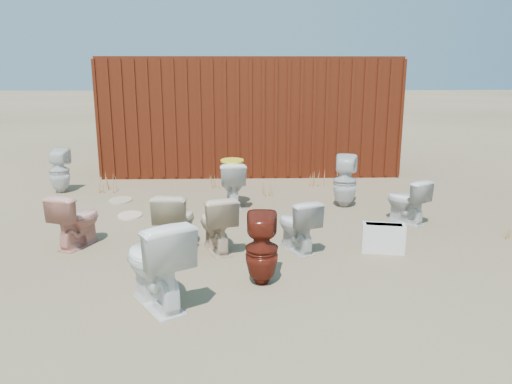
{
  "coord_description": "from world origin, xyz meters",
  "views": [
    {
      "loc": [
        -0.2,
        -5.88,
        2.14
      ],
      "look_at": [
        0.0,
        0.6,
        0.55
      ],
      "focal_mm": 35.0,
      "sensor_mm": 36.0,
      "label": 1
    }
  ],
  "objects_px": {
    "toilet_front_c": "(297,225)",
    "toilet_front_maroon": "(262,249)",
    "toilet_back_beige_right": "(176,220)",
    "toilet_back_yellowlid": "(232,184)",
    "toilet_back_e": "(345,181)",
    "shipping_container": "(250,114)",
    "toilet_back_a": "(59,171)",
    "toilet_front_a": "(156,262)",
    "toilet_front_e": "(406,201)",
    "toilet_front_pink": "(77,219)",
    "toilet_back_beige_left": "(216,223)",
    "loose_tank": "(383,238)"
  },
  "relations": [
    {
      "from": "toilet_front_c",
      "to": "toilet_front_maroon",
      "type": "relative_size",
      "value": 0.88
    },
    {
      "from": "toilet_back_beige_right",
      "to": "toilet_back_yellowlid",
      "type": "height_order",
      "value": "toilet_back_yellowlid"
    },
    {
      "from": "toilet_front_c",
      "to": "toilet_back_e",
      "type": "bearing_deg",
      "value": -139.67
    },
    {
      "from": "shipping_container",
      "to": "toilet_back_a",
      "type": "distance_m",
      "value": 4.19
    },
    {
      "from": "shipping_container",
      "to": "toilet_front_maroon",
      "type": "bearing_deg",
      "value": -89.95
    },
    {
      "from": "toilet_front_maroon",
      "to": "toilet_back_beige_right",
      "type": "bearing_deg",
      "value": -43.6
    },
    {
      "from": "toilet_front_maroon",
      "to": "toilet_back_yellowlid",
      "type": "relative_size",
      "value": 1.02
    },
    {
      "from": "toilet_front_a",
      "to": "toilet_front_e",
      "type": "relative_size",
      "value": 1.32
    },
    {
      "from": "toilet_front_maroon",
      "to": "toilet_front_pink",
      "type": "bearing_deg",
      "value": -25.21
    },
    {
      "from": "toilet_back_a",
      "to": "toilet_back_e",
      "type": "xyz_separation_m",
      "value": [
        4.89,
        -1.1,
        0.02
      ]
    },
    {
      "from": "toilet_back_a",
      "to": "toilet_back_beige_left",
      "type": "relative_size",
      "value": 1.12
    },
    {
      "from": "toilet_front_maroon",
      "to": "toilet_back_yellowlid",
      "type": "xyz_separation_m",
      "value": [
        -0.34,
        3.03,
        -0.01
      ]
    },
    {
      "from": "toilet_front_pink",
      "to": "toilet_front_e",
      "type": "xyz_separation_m",
      "value": [
        4.4,
        0.85,
        -0.02
      ]
    },
    {
      "from": "toilet_front_c",
      "to": "toilet_front_maroon",
      "type": "height_order",
      "value": "toilet_front_maroon"
    },
    {
      "from": "toilet_front_maroon",
      "to": "toilet_back_beige_right",
      "type": "height_order",
      "value": "toilet_front_maroon"
    },
    {
      "from": "toilet_back_beige_right",
      "to": "toilet_back_yellowlid",
      "type": "xyz_separation_m",
      "value": [
        0.65,
        1.98,
        0.0
      ]
    },
    {
      "from": "toilet_front_maroon",
      "to": "toilet_front_e",
      "type": "bearing_deg",
      "value": -133.52
    },
    {
      "from": "toilet_back_a",
      "to": "toilet_back_beige_left",
      "type": "distance_m",
      "value": 4.24
    },
    {
      "from": "toilet_back_yellowlid",
      "to": "toilet_front_maroon",
      "type": "bearing_deg",
      "value": 92.06
    },
    {
      "from": "toilet_front_pink",
      "to": "toilet_back_beige_right",
      "type": "bearing_deg",
      "value": -164.39
    },
    {
      "from": "toilet_back_beige_left",
      "to": "toilet_back_yellowlid",
      "type": "bearing_deg",
      "value": -112.57
    },
    {
      "from": "shipping_container",
      "to": "toilet_back_e",
      "type": "distance_m",
      "value": 3.75
    },
    {
      "from": "toilet_front_pink",
      "to": "toilet_back_a",
      "type": "xyz_separation_m",
      "value": [
        -1.2,
        2.85,
        0.05
      ]
    },
    {
      "from": "toilet_back_e",
      "to": "loose_tank",
      "type": "height_order",
      "value": "toilet_back_e"
    },
    {
      "from": "toilet_front_maroon",
      "to": "toilet_back_e",
      "type": "xyz_separation_m",
      "value": [
        1.45,
        2.95,
        0.04
      ]
    },
    {
      "from": "toilet_front_pink",
      "to": "toilet_front_maroon",
      "type": "distance_m",
      "value": 2.54
    },
    {
      "from": "toilet_back_e",
      "to": "toilet_back_a",
      "type": "bearing_deg",
      "value": 3.56
    },
    {
      "from": "toilet_back_yellowlid",
      "to": "toilet_front_e",
      "type": "bearing_deg",
      "value": 154.2
    },
    {
      "from": "toilet_back_a",
      "to": "toilet_back_beige_right",
      "type": "distance_m",
      "value": 3.87
    },
    {
      "from": "toilet_front_c",
      "to": "toilet_front_a",
      "type": "bearing_deg",
      "value": 20.65
    },
    {
      "from": "toilet_front_pink",
      "to": "toilet_front_maroon",
      "type": "relative_size",
      "value": 0.92
    },
    {
      "from": "shipping_container",
      "to": "toilet_back_beige_left",
      "type": "height_order",
      "value": "shipping_container"
    },
    {
      "from": "toilet_front_c",
      "to": "toilet_back_a",
      "type": "xyz_separation_m",
      "value": [
        -3.91,
        3.09,
        0.07
      ]
    },
    {
      "from": "shipping_container",
      "to": "toilet_back_e",
      "type": "xyz_separation_m",
      "value": [
        1.46,
        -3.36,
        -0.78
      ]
    },
    {
      "from": "toilet_back_beige_left",
      "to": "toilet_back_e",
      "type": "xyz_separation_m",
      "value": [
        1.96,
        1.97,
        0.07
      ]
    },
    {
      "from": "toilet_front_e",
      "to": "toilet_front_maroon",
      "type": "bearing_deg",
      "value": 11.55
    },
    {
      "from": "toilet_back_a",
      "to": "toilet_back_yellowlid",
      "type": "bearing_deg",
      "value": 163.86
    },
    {
      "from": "toilet_back_yellowlid",
      "to": "toilet_front_a",
      "type": "bearing_deg",
      "value": 75.06
    },
    {
      "from": "toilet_front_c",
      "to": "toilet_front_maroon",
      "type": "bearing_deg",
      "value": 40.44
    },
    {
      "from": "toilet_back_beige_left",
      "to": "toilet_back_yellowlid",
      "type": "relative_size",
      "value": 0.96
    },
    {
      "from": "toilet_front_e",
      "to": "loose_tank",
      "type": "xyz_separation_m",
      "value": [
        -0.66,
        -1.19,
        -0.15
      ]
    },
    {
      "from": "shipping_container",
      "to": "toilet_front_e",
      "type": "bearing_deg",
      "value": -63.07
    },
    {
      "from": "toilet_front_pink",
      "to": "toilet_back_beige_right",
      "type": "relative_size",
      "value": 0.94
    },
    {
      "from": "toilet_back_beige_right",
      "to": "loose_tank",
      "type": "bearing_deg",
      "value": -174.52
    },
    {
      "from": "toilet_front_a",
      "to": "shipping_container",
      "type": "bearing_deg",
      "value": -131.0
    },
    {
      "from": "toilet_front_e",
      "to": "toilet_back_a",
      "type": "bearing_deg",
      "value": -51.59
    },
    {
      "from": "toilet_back_beige_right",
      "to": "toilet_back_e",
      "type": "distance_m",
      "value": 3.1
    },
    {
      "from": "toilet_front_pink",
      "to": "loose_tank",
      "type": "distance_m",
      "value": 3.76
    },
    {
      "from": "toilet_front_e",
      "to": "toilet_back_yellowlid",
      "type": "relative_size",
      "value": 0.88
    },
    {
      "from": "toilet_front_e",
      "to": "toilet_back_e",
      "type": "xyz_separation_m",
      "value": [
        -0.71,
        0.9,
        0.09
      ]
    }
  ]
}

